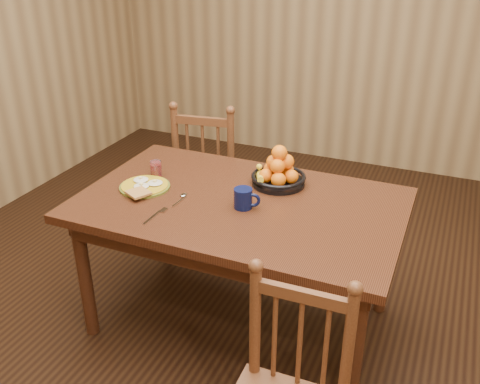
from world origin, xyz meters
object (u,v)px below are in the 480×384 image
at_px(breakfast_plate, 144,186).
at_px(coffee_mug, 244,198).
at_px(dining_table, 240,216).
at_px(chair_far, 211,174).
at_px(fruit_bowl, 278,173).

relative_size(breakfast_plate, coffee_mug, 2.28).
distance_m(dining_table, chair_far, 0.96).
relative_size(dining_table, fruit_bowl, 5.52).
relative_size(coffee_mug, fruit_bowl, 0.46).
xyz_separation_m(dining_table, chair_far, (-0.54, 0.77, -0.19)).
height_order(dining_table, fruit_bowl, fruit_bowl).
bearing_deg(fruit_bowl, coffee_mug, -101.38).
height_order(chair_far, coffee_mug, chair_far).
height_order(dining_table, breakfast_plate, breakfast_plate).
height_order(coffee_mug, fruit_bowl, fruit_bowl).
bearing_deg(chair_far, coffee_mug, 116.54).
distance_m(dining_table, fruit_bowl, 0.32).
bearing_deg(dining_table, breakfast_plate, -173.09).
xyz_separation_m(dining_table, breakfast_plate, (-0.52, -0.06, 0.10)).
xyz_separation_m(coffee_mug, fruit_bowl, (0.06, 0.32, 0.01)).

